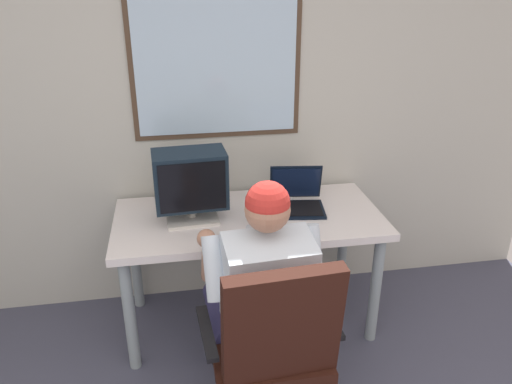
% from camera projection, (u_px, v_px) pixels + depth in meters
% --- Properties ---
extents(wall_rear, '(4.52, 0.08, 2.71)m').
position_uv_depth(wall_rear, '(197.00, 89.00, 2.88)').
color(wall_rear, beige).
rests_on(wall_rear, ground).
extents(desk, '(1.49, 0.70, 0.73)m').
position_uv_depth(desk, '(249.00, 230.00, 2.85)').
color(desk, '#8B999E').
rests_on(desk, ground).
extents(office_chair, '(0.62, 0.59, 0.97)m').
position_uv_depth(office_chair, '(274.00, 341.00, 2.14)').
color(office_chair, black).
rests_on(office_chair, ground).
extents(person_seated, '(0.55, 0.77, 1.22)m').
position_uv_depth(person_seated, '(260.00, 288.00, 2.33)').
color(person_seated, '#29284D').
rests_on(person_seated, ground).
extents(crt_monitor, '(0.40, 0.25, 0.39)m').
position_uv_depth(crt_monitor, '(190.00, 181.00, 2.67)').
color(crt_monitor, beige).
rests_on(crt_monitor, desk).
extents(laptop, '(0.34, 0.33, 0.23)m').
position_uv_depth(laptop, '(297.00, 197.00, 2.90)').
color(laptop, black).
rests_on(laptop, desk).
extents(wine_glass, '(0.08, 0.08, 0.15)m').
position_uv_depth(wine_glass, '(252.00, 210.00, 2.64)').
color(wine_glass, silver).
rests_on(wine_glass, desk).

